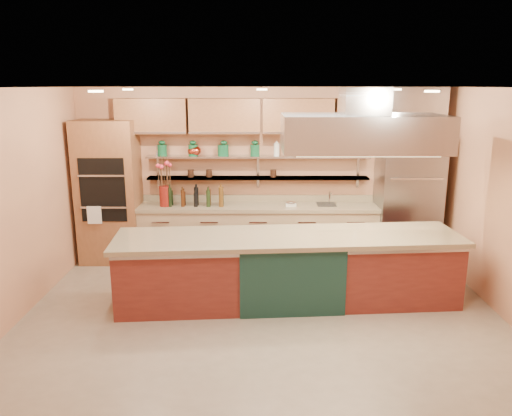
{
  "coord_description": "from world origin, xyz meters",
  "views": [
    {
      "loc": [
        -0.06,
        -5.67,
        2.83
      ],
      "look_at": [
        -0.08,
        1.0,
        1.18
      ],
      "focal_mm": 35.0,
      "sensor_mm": 36.0,
      "label": 1
    }
  ],
  "objects_px": {
    "kitchen_scale": "(291,203)",
    "copper_kettle": "(195,151)",
    "green_canister": "(222,150)",
    "island": "(288,269)",
    "flower_vase": "(165,196)",
    "refrigerator": "(407,199)"
  },
  "relations": [
    {
      "from": "kitchen_scale",
      "to": "copper_kettle",
      "type": "distance_m",
      "value": 1.77
    },
    {
      "from": "kitchen_scale",
      "to": "green_canister",
      "type": "bearing_deg",
      "value": 165.73
    },
    {
      "from": "island",
      "to": "green_canister",
      "type": "bearing_deg",
      "value": 114.05
    },
    {
      "from": "kitchen_scale",
      "to": "green_canister",
      "type": "distance_m",
      "value": 1.4
    },
    {
      "from": "flower_vase",
      "to": "copper_kettle",
      "type": "height_order",
      "value": "copper_kettle"
    },
    {
      "from": "kitchen_scale",
      "to": "copper_kettle",
      "type": "height_order",
      "value": "copper_kettle"
    },
    {
      "from": "refrigerator",
      "to": "green_canister",
      "type": "xyz_separation_m",
      "value": [
        -2.98,
        0.23,
        0.75
      ]
    },
    {
      "from": "refrigerator",
      "to": "island",
      "type": "bearing_deg",
      "value": -141.73
    },
    {
      "from": "flower_vase",
      "to": "copper_kettle",
      "type": "relative_size",
      "value": 1.63
    },
    {
      "from": "island",
      "to": "flower_vase",
      "type": "bearing_deg",
      "value": 135.65
    },
    {
      "from": "island",
      "to": "copper_kettle",
      "type": "distance_m",
      "value": 2.66
    },
    {
      "from": "refrigerator",
      "to": "copper_kettle",
      "type": "relative_size",
      "value": 10.52
    },
    {
      "from": "flower_vase",
      "to": "green_canister",
      "type": "relative_size",
      "value": 1.88
    },
    {
      "from": "kitchen_scale",
      "to": "copper_kettle",
      "type": "bearing_deg",
      "value": 168.87
    },
    {
      "from": "island",
      "to": "flower_vase",
      "type": "height_order",
      "value": "flower_vase"
    },
    {
      "from": "refrigerator",
      "to": "flower_vase",
      "type": "xyz_separation_m",
      "value": [
        -3.89,
        0.01,
        0.04
      ]
    },
    {
      "from": "flower_vase",
      "to": "copper_kettle",
      "type": "bearing_deg",
      "value": 24.9
    },
    {
      "from": "flower_vase",
      "to": "green_canister",
      "type": "distance_m",
      "value": 1.18
    },
    {
      "from": "green_canister",
      "to": "refrigerator",
      "type": "bearing_deg",
      "value": -4.41
    },
    {
      "from": "flower_vase",
      "to": "kitchen_scale",
      "type": "distance_m",
      "value": 2.03
    },
    {
      "from": "refrigerator",
      "to": "green_canister",
      "type": "distance_m",
      "value": 3.08
    },
    {
      "from": "refrigerator",
      "to": "copper_kettle",
      "type": "bearing_deg",
      "value": 176.15
    }
  ]
}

